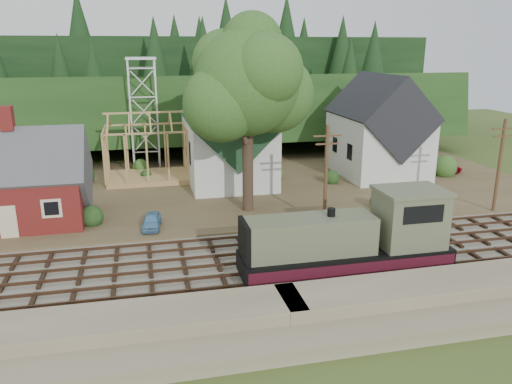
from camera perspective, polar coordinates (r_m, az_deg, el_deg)
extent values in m
plane|color=#384C1E|center=(32.63, -0.72, -8.15)|extent=(140.00, 140.00, 0.00)
cube|color=#7F7259|center=(25.35, 3.48, -15.90)|extent=(64.00, 5.00, 1.60)
cube|color=#726B5B|center=(32.59, -0.72, -8.03)|extent=(64.00, 11.00, 0.16)
cube|color=brown|center=(49.30, -5.12, 0.50)|extent=(64.00, 26.00, 0.30)
cube|color=#1E3F19|center=(72.59, -7.74, 5.40)|extent=(70.00, 28.96, 12.74)
cube|color=black|center=(88.31, -8.72, 7.28)|extent=(80.00, 20.00, 12.00)
cube|color=maroon|center=(42.75, -25.57, -0.68)|extent=(10.00, 7.00, 3.80)
cube|color=#4C4C51|center=(42.29, -25.88, 1.78)|extent=(10.80, 7.41, 7.41)
cube|color=maroon|center=(41.55, -26.61, 7.53)|extent=(0.90, 0.90, 1.80)
cube|color=beige|center=(39.68, -26.48, -3.09)|extent=(1.20, 0.06, 2.40)
cube|color=silver|center=(50.73, -3.29, 4.88)|extent=(8.00, 12.00, 6.40)
cube|color=#1C3E25|center=(50.20, -3.35, 8.46)|extent=(8.40, 12.96, 8.40)
cube|color=silver|center=(44.09, -2.07, 10.02)|extent=(2.40, 2.40, 4.00)
cone|color=#1C3E25|center=(43.86, -2.11, 14.30)|extent=(5.37, 5.37, 2.60)
cube|color=silver|center=(54.73, 13.72, 5.28)|extent=(8.00, 10.00, 6.40)
cube|color=black|center=(54.23, 13.95, 8.60)|extent=(8.40, 10.80, 8.40)
cube|color=tan|center=(52.67, -12.22, 1.66)|extent=(8.00, 6.00, 0.50)
cube|color=tan|center=(51.44, -12.66, 8.85)|extent=(8.00, 0.18, 0.18)
cube|color=silver|center=(56.13, -14.10, 8.42)|extent=(0.18, 0.18, 12.00)
cube|color=silver|center=(56.14, -11.22, 8.60)|extent=(0.18, 0.18, 12.00)
cube|color=silver|center=(58.91, -14.07, 8.77)|extent=(0.18, 0.18, 12.00)
cube|color=silver|center=(58.92, -11.32, 8.94)|extent=(0.18, 0.18, 12.00)
cube|color=silver|center=(57.07, -13.06, 14.66)|extent=(3.20, 3.20, 0.25)
cylinder|color=#38281E|center=(40.95, -0.95, 3.29)|extent=(0.90, 0.90, 8.00)
sphere|color=#2F5921|center=(40.00, -0.99, 12.41)|extent=(8.40, 8.40, 8.40)
sphere|color=#2F5921|center=(41.63, 2.16, 11.17)|extent=(6.40, 6.40, 6.40)
sphere|color=#2F5921|center=(38.95, -3.95, 10.05)|extent=(6.00, 6.00, 6.00)
cylinder|color=#4C331E|center=(37.92, 7.98, 1.61)|extent=(0.28, 0.28, 8.00)
cube|color=#4C331E|center=(37.25, 8.18, 6.38)|extent=(2.20, 0.12, 0.12)
cube|color=#4C331E|center=(37.35, 8.14, 5.47)|extent=(1.80, 0.12, 0.12)
cylinder|color=#4C331E|center=(45.37, 26.03, 2.52)|extent=(0.28, 0.28, 8.00)
cube|color=#4C331E|center=(44.82, 26.53, 6.50)|extent=(2.20, 0.12, 0.12)
cube|color=#4C331E|center=(44.90, 26.43, 5.74)|extent=(1.80, 0.12, 0.12)
cube|color=black|center=(31.38, 10.14, -8.77)|extent=(12.78, 2.66, 0.37)
cube|color=black|center=(31.07, 10.21, -7.51)|extent=(12.78, 3.09, 1.17)
cube|color=#5A5B42|center=(29.62, 6.18, -4.98)|extent=(7.67, 2.45, 2.24)
cube|color=#5A5B42|center=(32.00, 17.12, -2.89)|extent=(3.83, 2.98, 3.41)
cube|color=#5A5B42|center=(31.49, 17.39, 0.14)|extent=(4.05, 3.20, 0.21)
cube|color=black|center=(30.54, 18.62, -2.46)|extent=(2.56, 0.06, 1.07)
cube|color=#420E1B|center=(29.77, 11.38, -8.67)|extent=(12.78, 0.04, 0.75)
cube|color=#420E1B|center=(32.40, 9.14, -6.44)|extent=(12.78, 0.04, 0.75)
cylinder|color=black|center=(29.63, 8.59, -2.55)|extent=(0.47, 0.47, 0.75)
imported|color=#5C97C5|center=(38.51, -11.84, -3.25)|extent=(1.68, 3.38, 1.11)
imported|color=#AC0D17|center=(57.95, 20.47, 2.68)|extent=(4.40, 2.11, 1.21)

